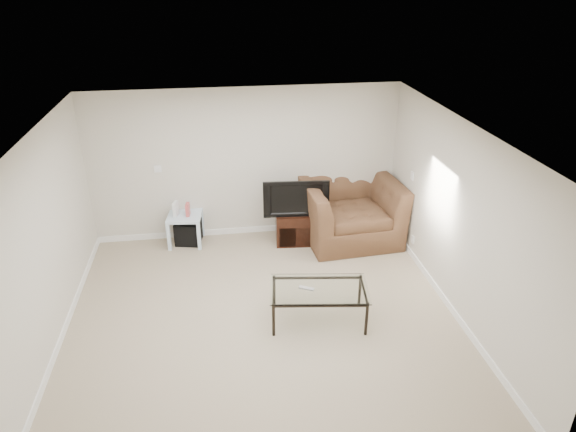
{
  "coord_description": "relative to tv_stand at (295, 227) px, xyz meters",
  "views": [
    {
      "loc": [
        -0.48,
        -5.37,
        4.14
      ],
      "look_at": [
        0.5,
        1.2,
        0.9
      ],
      "focal_mm": 32.0,
      "sensor_mm": 36.0,
      "label": 1
    }
  ],
  "objects": [
    {
      "name": "plate_back",
      "position": [
        -2.15,
        0.44,
        0.99
      ],
      "size": [
        0.12,
        0.02,
        0.12
      ],
      "primitive_type": "cube",
      "color": "white",
      "rests_on": "wall_back"
    },
    {
      "name": "side_table",
      "position": [
        -1.79,
        0.23,
        -0.01
      ],
      "size": [
        0.59,
        0.59,
        0.51
      ],
      "primitive_type": null,
      "rotation": [
        0.0,
        0.0,
        -0.11
      ],
      "color": "silver",
      "rests_on": "floor"
    },
    {
      "name": "remote",
      "position": [
        -0.2,
        -2.12,
        0.23
      ],
      "size": [
        0.19,
        0.14,
        0.02
      ],
      "primitive_type": "cube",
      "rotation": [
        0.0,
        0.0,
        -0.5
      ],
      "color": "#B2B2B7",
      "rests_on": "coffee_table"
    },
    {
      "name": "plate_right_outlet",
      "position": [
        1.74,
        -0.75,
        0.04
      ],
      "size": [
        0.02,
        0.08,
        0.12
      ],
      "primitive_type": "cube",
      "color": "white",
      "rests_on": "wall_right"
    },
    {
      "name": "ceiling",
      "position": [
        -0.75,
        -2.05,
        2.24
      ],
      "size": [
        5.0,
        5.0,
        0.0
      ],
      "primitive_type": "plane",
      "color": "white",
      "rests_on": "ground"
    },
    {
      "name": "wall_right",
      "position": [
        1.75,
        -2.05,
        0.99
      ],
      "size": [
        0.02,
        5.0,
        2.5
      ],
      "primitive_type": "cube",
      "color": "silver",
      "rests_on": "ground"
    },
    {
      "name": "floor",
      "position": [
        -0.75,
        -2.05,
        -0.26
      ],
      "size": [
        5.0,
        5.0,
        0.0
      ],
      "primitive_type": "plane",
      "color": "tan",
      "rests_on": "ground"
    },
    {
      "name": "television",
      "position": [
        -0.0,
        -0.03,
        0.57
      ],
      "size": [
        0.99,
        0.27,
        0.6
      ],
      "primitive_type": "imported",
      "rotation": [
        0.0,
        0.0,
        -0.08
      ],
      "color": "black",
      "rests_on": "tv_stand"
    },
    {
      "name": "dvd_player",
      "position": [
        -0.0,
        -0.04,
        0.18
      ],
      "size": [
        0.38,
        0.28,
        0.05
      ],
      "primitive_type": "cube",
      "rotation": [
        0.0,
        0.0,
        -0.08
      ],
      "color": "black",
      "rests_on": "tv_stand"
    },
    {
      "name": "subwoofer",
      "position": [
        -1.75,
        0.25,
        -0.08
      ],
      "size": [
        0.46,
        0.46,
        0.38
      ],
      "primitive_type": "cube",
      "rotation": [
        0.0,
        0.0,
        -0.22
      ],
      "color": "black",
      "rests_on": "floor"
    },
    {
      "name": "wall_back",
      "position": [
        -0.75,
        0.45,
        0.99
      ],
      "size": [
        5.0,
        0.02,
        2.5
      ],
      "primitive_type": "cube",
      "color": "silver",
      "rests_on": "ground"
    },
    {
      "name": "plate_right_switch",
      "position": [
        1.74,
        -0.45,
        0.99
      ],
      "size": [
        0.02,
        0.09,
        0.13
      ],
      "primitive_type": "cube",
      "color": "white",
      "rests_on": "wall_right"
    },
    {
      "name": "recliner",
      "position": [
        0.92,
        0.0,
        0.41
      ],
      "size": [
        1.63,
        1.13,
        1.36
      ],
      "primitive_type": "imported",
      "rotation": [
        0.0,
        0.0,
        0.08
      ],
      "color": "brown",
      "rests_on": "floor"
    },
    {
      "name": "tv_stand",
      "position": [
        0.0,
        0.0,
        0.0
      ],
      "size": [
        0.67,
        0.49,
        0.53
      ],
      "primitive_type": null,
      "rotation": [
        0.0,
        0.0,
        -0.08
      ],
      "color": "black",
      "rests_on": "floor"
    },
    {
      "name": "game_console",
      "position": [
        -1.92,
        0.22,
        0.37
      ],
      "size": [
        0.09,
        0.18,
        0.24
      ],
      "primitive_type": "cube",
      "rotation": [
        0.0,
        0.0,
        -0.25
      ],
      "color": "white",
      "rests_on": "side_table"
    },
    {
      "name": "wall_left",
      "position": [
        -3.25,
        -2.05,
        0.99
      ],
      "size": [
        0.02,
        5.0,
        2.5
      ],
      "primitive_type": "cube",
      "color": "silver",
      "rests_on": "ground"
    },
    {
      "name": "game_case",
      "position": [
        -1.73,
        0.2,
        0.35
      ],
      "size": [
        0.07,
        0.16,
        0.2
      ],
      "primitive_type": "cube",
      "rotation": [
        0.0,
        0.0,
        -0.13
      ],
      "color": "#CC4C4C",
      "rests_on": "side_table"
    },
    {
      "name": "coffee_table",
      "position": [
        -0.04,
        -2.13,
        -0.02
      ],
      "size": [
        1.31,
        0.86,
        0.48
      ],
      "primitive_type": null,
      "rotation": [
        0.0,
        0.0,
        -0.14
      ],
      "color": "black",
      "rests_on": "floor"
    }
  ]
}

